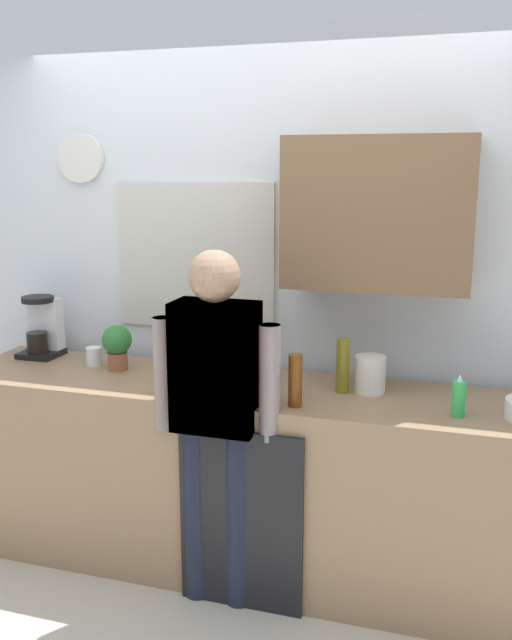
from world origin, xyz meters
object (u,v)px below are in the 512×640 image
Objects in this scene: bottle_olive_oil at (343,366)px; cup_white_mug at (94,356)px; bottle_dark_sauce at (242,376)px; person_guest at (216,401)px; bottle_clear_soda at (230,359)px; potted_plant at (117,344)px; coffee_maker at (43,329)px; dish_soap at (459,398)px; person_at_sink at (216,401)px; bottle_green_wine at (182,342)px; bottle_amber_beer at (295,380)px; storage_canister at (370,374)px.

cup_white_mug is at bearing 177.59° from bottle_olive_oil.
bottle_dark_sauce is 1.89× the size of cup_white_mug.
bottle_clear_soda is at bearing -55.69° from person_guest.
bottle_olive_oil is 1.09× the size of potted_plant.
coffee_maker is 2.20m from dish_soap.
coffee_maker reaches higher than potted_plant.
dish_soap is at bearing -6.65° from potted_plant.
person_at_sink reaches higher than dish_soap.
cup_white_mug is at bearing 165.02° from bottle_dark_sauce.
bottle_green_wine reaches higher than bottle_dark_sauce.
person_at_sink is at bearing -26.07° from cup_white_mug.
coffee_maker is 1.29m from person_guest.
dish_soap is at bearing 21.50° from person_at_sink.
dish_soap is (0.93, 0.01, -0.01)m from bottle_dark_sauce.
bottle_clear_soda is 2.95× the size of cup_white_mug.
bottle_amber_beer is at bearing 28.23° from person_at_sink.
bottle_olive_oil is 1.15m from potted_plant.
coffee_maker is at bearing 171.50° from dish_soap.
person_at_sink is (-1.00, -0.17, -0.06)m from dish_soap.
bottle_clear_soda is (0.32, -0.19, -0.01)m from bottle_green_wine.
bottle_amber_beer is (1.51, -0.40, -0.03)m from coffee_maker.
coffee_maker is at bearing 168.13° from bottle_clear_soda.
coffee_maker is 0.39m from cup_white_mug.
potted_plant is 1.27m from storage_canister.
coffee_maker is 1.18× the size of bottle_clear_soda.
bottle_green_wine is at bearing 5.75° from cup_white_mug.
storage_canister is 0.72m from person_guest.
person_guest is at bearing -170.19° from dish_soap.
coffee_maker is 1.32× the size of bottle_olive_oil.
bottle_green_wine is at bearing 139.06° from person_at_sink.
dish_soap is at bearing -7.15° from cup_white_mug.
bottle_dark_sauce is at bearing -15.01° from coffee_maker.
bottle_olive_oil reaches higher than bottle_dark_sauce.
person_at_sink is at bearing -163.45° from bottle_amber_beer.
bottle_green_wine is at bearing 144.98° from bottle_dark_sauce.
person_at_sink is at bearing -170.19° from dish_soap.
cup_white_mug is 0.53× the size of dish_soap.
bottle_olive_oil is 0.60m from person_guest.
person_at_sink reaches higher than cup_white_mug.
coffee_maker is at bearing 5.96° from person_guest.
bottle_olive_oil is at bearing -115.72° from person_guest.
bottle_green_wine is (-0.67, 0.35, 0.03)m from bottle_amber_beer.
cup_white_mug is at bearing 172.85° from dish_soap.
bottle_clear_soda reaches higher than potted_plant.
storage_canister is (0.28, 0.28, -0.03)m from bottle_amber_beer.
bottle_dark_sauce and dish_soap have the same top height.
bottle_green_wine is 0.33m from potted_plant.
bottle_clear_soda is 1.65× the size of storage_canister.
bottle_amber_beer is at bearing -134.63° from person_guest.
person_at_sink is (-0.61, -0.38, -0.06)m from storage_canister.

